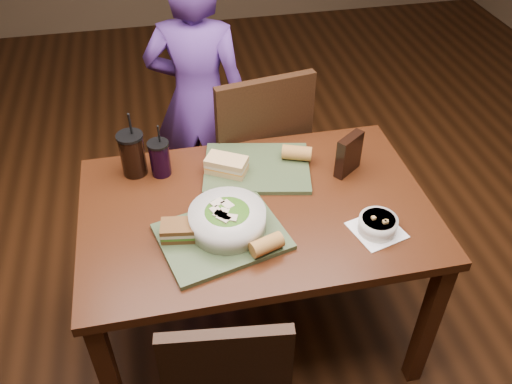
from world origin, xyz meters
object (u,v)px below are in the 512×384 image
tray_far (257,168)px  cup_cola (133,154)px  baguette_near (267,245)px  chip_bag (349,154)px  chair_far (260,154)px  soup_bowl (378,224)px  diner (198,101)px  sandwich_near (179,230)px  cup_berry (160,158)px  salad_bowl (227,219)px  baguette_far (297,153)px  dining_table (256,224)px  tray_near (222,237)px  sandwich_far (227,165)px

tray_far → cup_cola: cup_cola is taller
baguette_near → chip_bag: (0.42, 0.38, 0.04)m
chair_far → soup_bowl: size_ratio=4.99×
diner → sandwich_near: diner is taller
tray_far → cup_berry: cup_berry is taller
diner → cup_cola: bearing=76.5°
salad_bowl → baguette_far: (0.34, 0.34, -0.02)m
chair_far → chip_bag: bearing=-58.4°
dining_table → tray_far: (0.05, 0.22, 0.10)m
chip_bag → baguette_near: bearing=-174.0°
tray_near → sandwich_far: 0.36m
tray_far → chip_bag: (0.35, -0.08, 0.08)m
sandwich_far → cup_cola: 0.37m
dining_table → baguette_far: size_ratio=10.91×
dining_table → tray_far: tray_far is taller
sandwich_far → baguette_near: 0.46m
sandwich_near → baguette_near: sandwich_near is taller
tray_near → sandwich_far: (0.07, 0.35, 0.04)m
tray_near → cup_cola: (-0.28, 0.44, 0.08)m
tray_near → tray_far: same height
salad_bowl → sandwich_far: salad_bowl is taller
tray_far → cup_berry: bearing=171.7°
chair_far → baguette_far: bearing=-76.1°
baguette_near → cup_berry: (-0.31, 0.52, 0.03)m
sandwich_near → chip_bag: bearing=19.8°
tray_far → baguette_near: baguette_near is taller
baguette_far → chair_far: bearing=103.9°
tray_far → baguette_far: bearing=5.0°
sandwich_far → baguette_near: (0.06, -0.45, -0.00)m
tray_near → sandwich_far: bearing=77.9°
cup_cola → tray_far: bearing=-9.6°
tray_far → baguette_near: bearing=-97.9°
baguette_far → sandwich_far: bearing=-175.4°
dining_table → chair_far: (0.14, 0.56, -0.09)m
soup_bowl → tray_far: bearing=128.6°
chair_far → tray_far: size_ratio=2.43×
salad_bowl → tray_near: bearing=-131.0°
dining_table → tray_far: 0.24m
sandwich_near → cup_cola: size_ratio=0.47×
tray_near → tray_far: size_ratio=1.00×
chair_far → salad_bowl: 0.77m
soup_bowl → cup_cola: 0.97m
sandwich_near → baguette_near: (0.28, -0.13, -0.00)m
sandwich_far → cup_berry: 0.26m
sandwich_near → chip_bag: chip_bag is taller
tray_far → sandwich_near: size_ratio=3.18×
diner → chip_bag: size_ratio=8.25×
sandwich_near → cup_berry: 0.39m
diner → cup_cola: diner is taller
tray_far → soup_bowl: bearing=-51.4°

